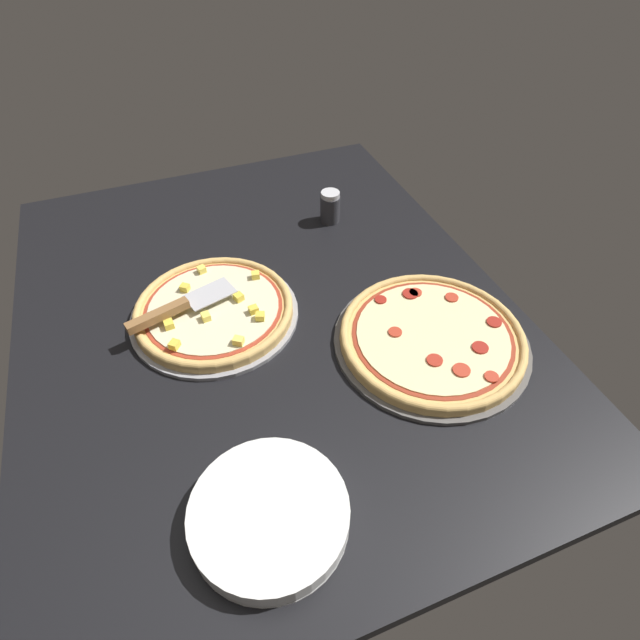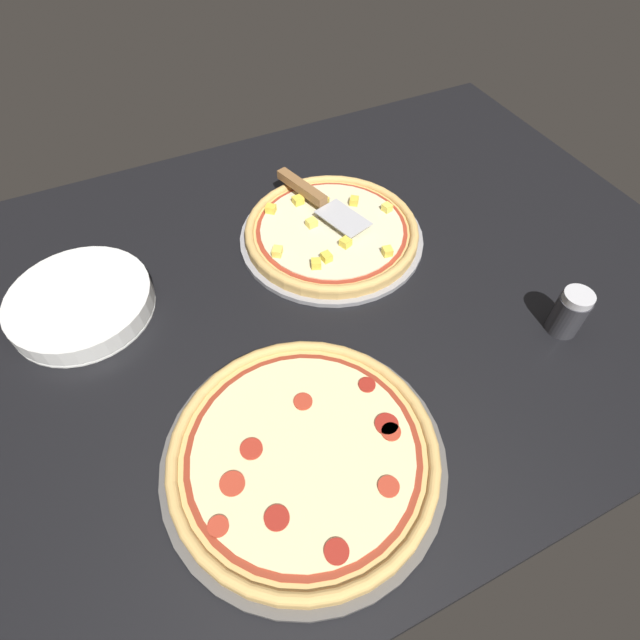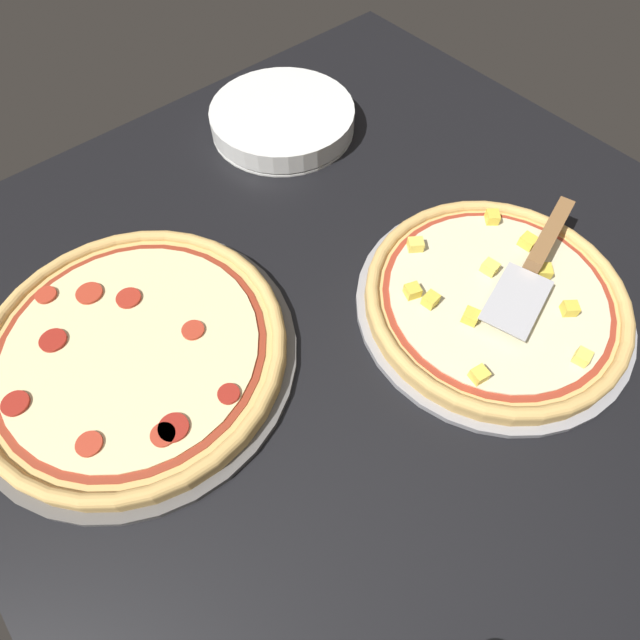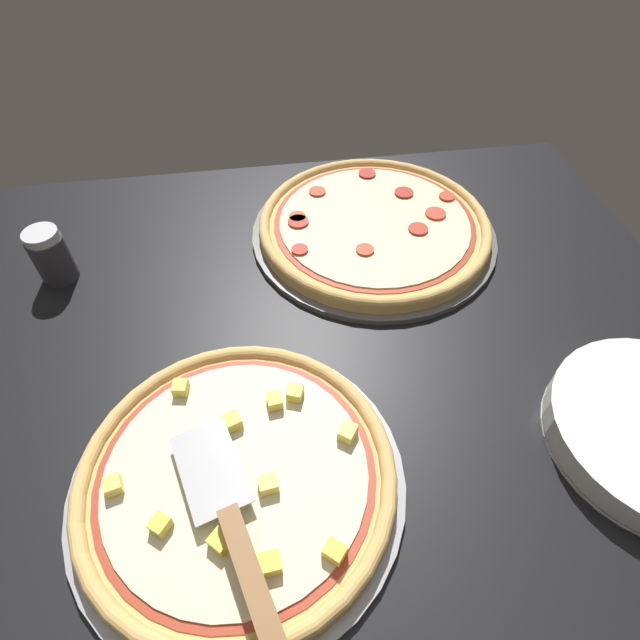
# 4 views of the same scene
# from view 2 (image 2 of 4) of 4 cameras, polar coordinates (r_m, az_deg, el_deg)

# --- Properties ---
(ground_plane) EXTENTS (1.39, 1.11, 0.04)m
(ground_plane) POSITION_cam_2_polar(r_m,az_deg,el_deg) (1.00, 3.62, 4.20)
(ground_plane) COLOR black
(pizza_pan_front) EXTENTS (0.38, 0.38, 0.01)m
(pizza_pan_front) POSITION_cam_2_polar(r_m,az_deg,el_deg) (1.07, 1.31, 9.46)
(pizza_pan_front) COLOR #939399
(pizza_pan_front) RESTS_ON ground_plane
(pizza_front) EXTENTS (0.36, 0.36, 0.04)m
(pizza_front) POSITION_cam_2_polar(r_m,az_deg,el_deg) (1.05, 1.32, 10.21)
(pizza_front) COLOR #DBAD60
(pizza_front) RESTS_ON pizza_pan_front
(pizza_pan_back) EXTENTS (0.42, 0.42, 0.01)m
(pizza_pan_back) POSITION_cam_2_polar(r_m,az_deg,el_deg) (0.77, -1.85, -15.50)
(pizza_pan_back) COLOR #565451
(pizza_pan_back) RESTS_ON ground_plane
(pizza_back) EXTENTS (0.40, 0.40, 0.03)m
(pizza_back) POSITION_cam_2_polar(r_m,az_deg,el_deg) (0.76, -1.88, -14.97)
(pizza_back) COLOR #DBAD60
(pizza_back) RESTS_ON pizza_pan_back
(serving_spatula) EXTENTS (0.11, 0.25, 0.02)m
(serving_spatula) POSITION_cam_2_polar(r_m,az_deg,el_deg) (1.10, -1.01, 14.31)
(serving_spatula) COLOR #B7B7BC
(serving_spatula) RESTS_ON pizza_front
(plate_stack) EXTENTS (0.26, 0.26, 0.04)m
(plate_stack) POSITION_cam_2_polar(r_m,az_deg,el_deg) (1.02, -25.65, 1.77)
(plate_stack) COLOR white
(plate_stack) RESTS_ON ground_plane
(parmesan_shaker) EXTENTS (0.06, 0.06, 0.09)m
(parmesan_shaker) POSITION_cam_2_polar(r_m,az_deg,el_deg) (0.97, 26.63, 0.79)
(parmesan_shaker) COLOR #333338
(parmesan_shaker) RESTS_ON ground_plane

